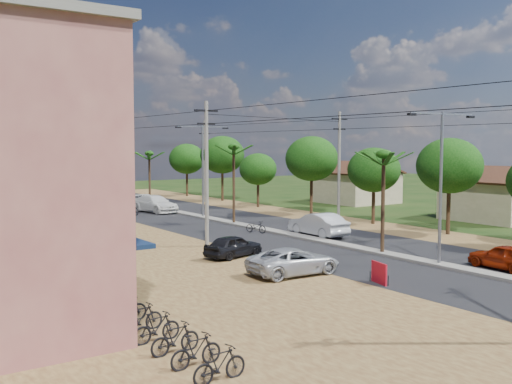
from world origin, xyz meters
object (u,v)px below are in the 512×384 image
car_silver_mid (318,225)px  parked_scooter_row (133,313)px  car_white_far (155,204)px  car_red_near (505,258)px  car_parked_silver (294,262)px  roadside_sign (379,273)px  car_parked_dark (233,247)px

car_silver_mid → parked_scooter_row: (-18.76, -12.34, -0.31)m
car_white_far → car_red_near: bearing=-94.0°
car_parked_silver → roadside_sign: 4.20m
car_silver_mid → car_parked_dark: bearing=22.0°
car_white_far → car_parked_silver: car_white_far is taller
car_red_near → car_silver_mid: bearing=-83.0°
car_silver_mid → car_parked_dark: car_silver_mid is taller
car_silver_mid → car_red_near: bearing=93.8°
car_red_near → roadside_sign: (-7.50, 1.41, -0.15)m
parked_scooter_row → car_red_near: bearing=-4.8°
car_silver_mid → car_white_far: size_ratio=0.90×
car_white_far → parked_scooter_row: (-15.76, -32.31, -0.29)m
car_parked_silver → roadside_sign: bearing=-149.4°
car_white_far → car_parked_dark: car_white_far is taller
parked_scooter_row → car_silver_mid: bearing=33.3°
parked_scooter_row → car_parked_silver: bearing=19.6°
roadside_sign → parked_scooter_row: (-11.76, 0.21, -0.00)m
car_silver_mid → parked_scooter_row: bearing=35.0°
car_red_near → car_parked_dark: car_red_near is taller
car_parked_dark → roadside_sign: car_parked_dark is taller
car_parked_dark → parked_scooter_row: 13.29m
car_parked_silver → parked_scooter_row: 10.37m
car_silver_mid → car_white_far: 20.20m
roadside_sign → car_parked_silver: bearing=133.0°
car_silver_mid → parked_scooter_row: car_silver_mid is taller
car_red_near → car_parked_dark: size_ratio=1.04×
car_red_near → car_parked_dark: (-9.50, 10.63, -0.03)m
car_white_far → roadside_sign: size_ratio=4.53×
car_silver_mid → car_parked_silver: 12.62m
car_red_near → parked_scooter_row: bearing=0.1°
car_parked_silver → car_parked_dark: size_ratio=1.27×
roadside_sign → car_white_far: bearing=97.6°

